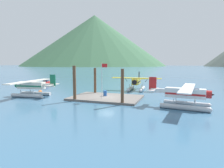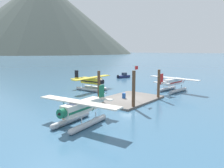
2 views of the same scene
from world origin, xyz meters
name	(u,v)px [view 2 (image 2 of 2)]	position (x,y,z in m)	size (l,w,h in m)	color
ground_plane	(128,100)	(0.00, 0.00, 0.00)	(1200.00, 1200.00, 0.00)	#38607F
dock_platform	(128,99)	(0.00, 0.00, 0.15)	(11.09, 7.48, 0.30)	#66605B
piling_near_left	(134,90)	(-3.76, -3.46, 2.67)	(0.47, 0.47, 5.34)	brown
piling_near_right	(159,84)	(3.76, -3.48, 2.48)	(0.44, 0.44, 4.96)	brown
piling_far_left	(99,86)	(-3.50, 3.30, 2.44)	(0.46, 0.46, 4.89)	brown
flagpole	(135,78)	(-0.06, -1.30, 3.77)	(0.95, 0.10, 5.52)	silver
fuel_drum	(124,96)	(-0.42, 0.60, 0.74)	(0.62, 0.62, 0.88)	#1E4C99
mooring_buoy	(65,117)	(-13.14, -0.15, 0.38)	(0.75, 0.75, 0.75)	orange
mountain_ridge_centre_peak	(44,17)	(271.15, 428.74, 84.82)	(411.54, 411.54, 169.63)	#424C47
seaplane_white_stbd_aft	(173,83)	(11.82, -2.53, 1.58)	(7.95, 10.49, 3.84)	#B7BABF
seaplane_yellow_bow_right	(91,82)	(2.61, 10.98, 1.58)	(10.47, 7.97, 3.84)	#B7BABF
seaplane_cream_port_aft	(80,111)	(-12.95, -2.49, 1.58)	(7.95, 10.49, 3.84)	#B7BABF
boat_navy_open_east	(124,76)	(23.11, 17.58, 0.49)	(4.85, 2.21, 1.50)	navy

